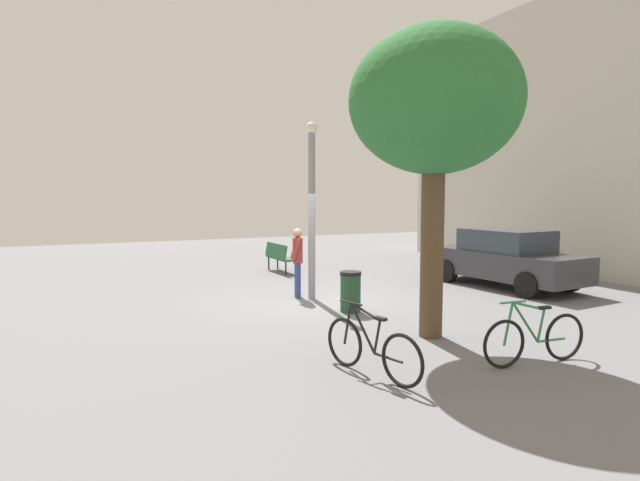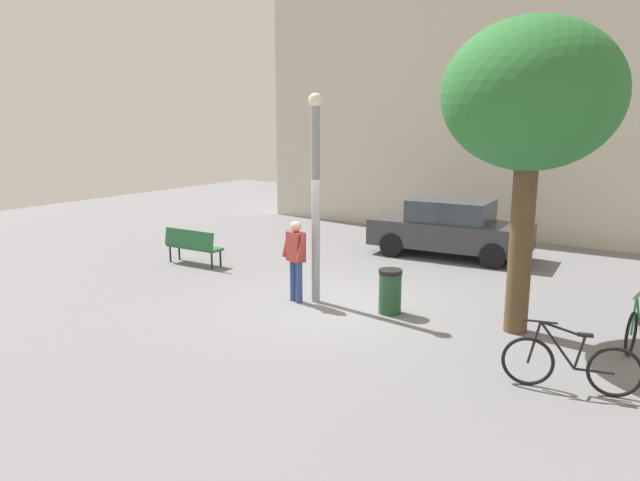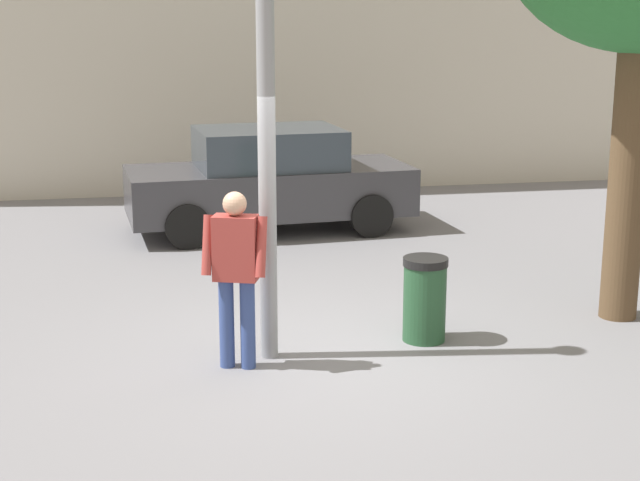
% 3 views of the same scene
% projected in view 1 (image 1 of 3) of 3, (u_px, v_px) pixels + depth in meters
% --- Properties ---
extents(ground_plane, '(36.00, 36.00, 0.00)m').
position_uv_depth(ground_plane, '(321.00, 303.00, 11.93)').
color(ground_plane, slate).
extents(building_facade, '(16.15, 2.00, 8.71)m').
position_uv_depth(building_facade, '(607.00, 132.00, 15.63)').
color(building_facade, beige).
rests_on(building_facade, ground_plane).
extents(lamppost, '(0.28, 0.28, 4.16)m').
position_uv_depth(lamppost, '(312.00, 202.00, 12.19)').
color(lamppost, gray).
rests_on(lamppost, ground_plane).
extents(person_by_lamppost, '(0.63, 0.42, 1.67)m').
position_uv_depth(person_by_lamppost, '(297.00, 258.00, 12.50)').
color(person_by_lamppost, '#334784').
rests_on(person_by_lamppost, ground_plane).
extents(park_bench, '(1.61, 0.52, 0.92)m').
position_uv_depth(park_bench, '(279.00, 255.00, 16.62)').
color(park_bench, '#236038').
rests_on(park_bench, ground_plane).
extents(plaza_tree, '(2.92, 2.92, 5.30)m').
position_uv_depth(plaza_tree, '(435.00, 104.00, 8.75)').
color(plaza_tree, brown).
rests_on(plaza_tree, ground_plane).
extents(bicycle_green, '(0.23, 1.81, 0.97)m').
position_uv_depth(bicycle_green, '(535.00, 339.00, 7.57)').
color(bicycle_green, black).
rests_on(bicycle_green, ground_plane).
extents(bicycle_black, '(1.77, 0.49, 0.97)m').
position_uv_depth(bicycle_black, '(371.00, 349.00, 7.08)').
color(bicycle_black, black).
rests_on(bicycle_black, ground_plane).
extents(parked_car_charcoal, '(4.32, 2.08, 1.55)m').
position_uv_depth(parked_car_charcoal, '(506.00, 258.00, 13.96)').
color(parked_car_charcoal, '#38383D').
rests_on(parked_car_charcoal, ground_plane).
extents(trash_bin, '(0.45, 0.45, 0.86)m').
position_uv_depth(trash_bin, '(351.00, 291.00, 10.98)').
color(trash_bin, '#234C2D').
rests_on(trash_bin, ground_plane).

